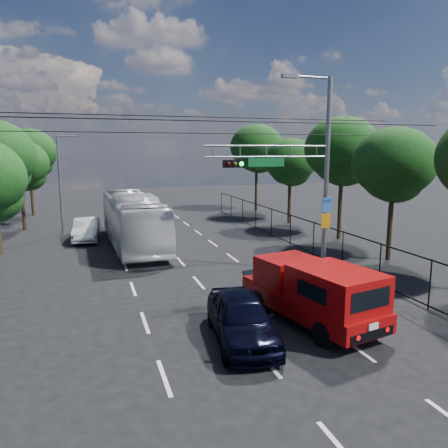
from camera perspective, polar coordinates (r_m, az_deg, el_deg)
name	(u,v)px	position (r m, az deg, el deg)	size (l,w,h in m)	color
ground	(266,362)	(13.38, 5.57, -17.46)	(120.00, 120.00, 0.00)	black
lane_markings	(174,253)	(26.08, -6.59, -3.83)	(6.12, 38.00, 0.01)	beige
signal_mast	(305,167)	(21.42, 10.48, 7.29)	(6.43, 0.39, 9.50)	slate
streetlight_left	(62,180)	(33.02, -20.35, 5.40)	(2.09, 0.22, 7.08)	slate
utility_wires	(193,124)	(20.34, -4.13, 12.91)	(22.00, 5.04, 0.74)	black
fence_right	(304,235)	(26.67, 10.40, -1.37)	(0.06, 34.03, 2.00)	black
tree_right_b	(394,169)	(25.56, 21.28, 6.75)	(4.50, 4.50, 7.31)	black
tree_right_c	(342,155)	(30.78, 15.20, 8.73)	(5.10, 5.10, 8.29)	black
tree_right_d	(290,164)	(36.71, 8.67, 7.70)	(4.32, 4.32, 7.02)	black
tree_right_e	(257,151)	(44.09, 4.30, 9.51)	(5.28, 5.28, 8.58)	black
tree_left_d	(20,168)	(36.26, -25.06, 6.66)	(4.20, 4.20, 6.83)	black
tree_left_e	(29,155)	(44.20, -24.09, 8.18)	(4.92, 4.92, 7.99)	black
red_pickup	(313,291)	(15.89, 11.49, -8.52)	(3.30, 6.22, 2.21)	black
navy_hatchback	(242,318)	(14.30, 2.31, -12.15)	(1.83, 4.55, 1.55)	black
white_bus	(133,220)	(28.44, -11.79, 0.55)	(2.78, 11.88, 3.31)	silver
white_van	(87,229)	(30.96, -17.51, -0.67)	(1.58, 4.52, 1.49)	silver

